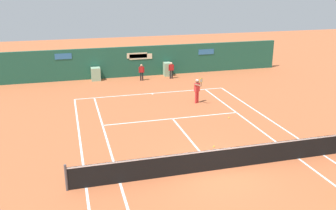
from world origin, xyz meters
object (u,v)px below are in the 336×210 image
Objects in this scene: player_on_baseline at (197,89)px; tennis_ball_mid_court at (229,118)px; ball_kid_right_post at (171,69)px; tennis_ball_near_service_line at (214,146)px; ball_kid_left_post at (142,71)px.

tennis_ball_mid_court is (0.81, -3.20, -0.91)m from player_on_baseline.
tennis_ball_near_service_line is at bearing 78.59° from ball_kid_right_post.
ball_kid_right_post reaches higher than ball_kid_left_post.
tennis_ball_mid_court is at bearing 89.56° from ball_kid_right_post.
ball_kid_left_post is at bearing -99.46° from player_on_baseline.
ball_kid_left_post is 13.35m from tennis_ball_near_service_line.
ball_kid_left_post is 19.32× the size of tennis_ball_mid_court.
player_on_baseline is at bearing 104.20° from tennis_ball_mid_court.
tennis_ball_near_service_line is (-1.68, -13.31, -0.74)m from ball_kid_right_post.
ball_kid_right_post is 1.03× the size of ball_kid_left_post.
ball_kid_right_post is 19.80× the size of tennis_ball_near_service_line.
ball_kid_left_post is 19.32× the size of tennis_ball_near_service_line.
ball_kid_left_post is at bearing 93.30° from tennis_ball_near_service_line.
player_on_baseline is 26.37× the size of tennis_ball_mid_court.
ball_kid_right_post reaches higher than tennis_ball_near_service_line.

